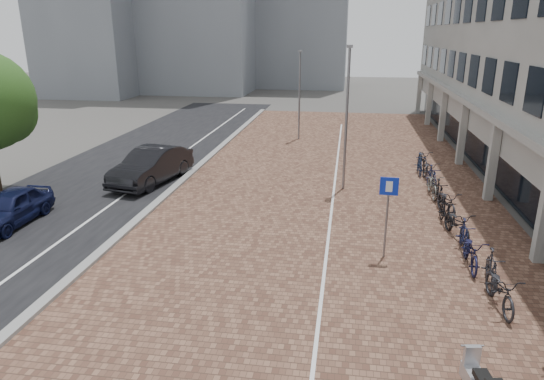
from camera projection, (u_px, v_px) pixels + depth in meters
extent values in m
plane|color=#474442|center=(237.00, 305.00, 12.92)|extent=(140.00, 140.00, 0.00)
cube|color=brown|center=(331.00, 179.00, 23.89)|extent=(14.50, 42.00, 0.04)
cube|color=black|center=(121.00, 170.00, 25.51)|extent=(8.00, 50.00, 0.03)
cube|color=gray|center=(192.00, 172.00, 24.92)|extent=(0.35, 42.00, 0.14)
cube|color=white|center=(157.00, 171.00, 25.21)|extent=(0.12, 44.00, 0.00)
cube|color=white|center=(335.00, 179.00, 23.85)|extent=(0.10, 30.00, 0.00)
cube|color=black|center=(478.00, 134.00, 25.99)|extent=(0.15, 38.00, 3.20)
cube|color=#A1A19C|center=(478.00, 101.00, 25.48)|extent=(1.60, 38.00, 0.30)
cube|color=#A1A19C|center=(492.00, 162.00, 20.48)|extent=(0.35, 0.35, 3.40)
cube|color=#A1A19C|center=(462.00, 134.00, 26.11)|extent=(0.35, 0.35, 3.40)
cube|color=#A1A19C|center=(443.00, 116.00, 31.74)|extent=(0.35, 0.35, 3.40)
cube|color=#A1A19C|center=(429.00, 103.00, 37.38)|extent=(0.35, 0.35, 3.40)
cube|color=#A1A19C|center=(419.00, 94.00, 43.01)|extent=(0.35, 0.35, 3.40)
cube|color=gray|center=(89.00, 2.00, 53.09)|extent=(10.00, 10.00, 20.00)
imported|color=#0E1334|center=(10.00, 208.00, 18.17)|extent=(1.61, 3.92, 1.33)
imported|color=black|center=(151.00, 166.00, 23.19)|extent=(2.71, 5.31, 1.67)
cylinder|color=slate|center=(386.00, 222.00, 15.28)|extent=(0.07, 0.07, 2.48)
cube|color=#0D26B1|center=(389.00, 186.00, 14.88)|extent=(0.56, 0.07, 0.56)
cylinder|color=gray|center=(346.00, 121.00, 21.49)|extent=(0.12, 0.12, 6.35)
cylinder|color=slate|center=(299.00, 96.00, 32.00)|extent=(0.12, 0.12, 5.74)
sphere|color=#29501B|center=(4.00, 113.00, 21.36)|extent=(2.75, 2.75, 2.75)
imported|color=black|center=(500.00, 290.00, 12.68)|extent=(0.84, 2.02, 1.04)
imported|color=black|center=(492.00, 269.00, 13.75)|extent=(0.70, 1.79, 1.05)
imported|color=black|center=(471.00, 252.00, 14.88)|extent=(0.76, 2.00, 1.04)
imported|color=#121633|center=(464.00, 237.00, 15.95)|extent=(0.64, 1.78, 1.05)
imported|color=black|center=(457.00, 224.00, 17.03)|extent=(1.12, 2.08, 1.04)
imported|color=black|center=(445.00, 212.00, 18.14)|extent=(0.58, 1.77, 1.05)
imported|color=#232329|center=(447.00, 202.00, 19.18)|extent=(0.99, 2.06, 1.04)
imported|color=black|center=(439.00, 193.00, 20.28)|extent=(0.52, 1.76, 1.05)
imported|color=#64635C|center=(433.00, 185.00, 21.37)|extent=(0.71, 1.98, 1.04)
imported|color=black|center=(432.00, 177.00, 22.43)|extent=(0.66, 1.79, 1.05)
imported|color=black|center=(429.00, 171.00, 23.51)|extent=(0.88, 2.03, 1.04)
imported|color=#121C33|center=(420.00, 164.00, 24.63)|extent=(0.53, 1.76, 1.05)
imported|color=black|center=(423.00, 159.00, 25.66)|extent=(0.84, 2.02, 1.04)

